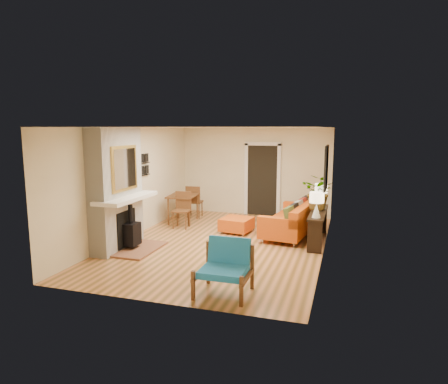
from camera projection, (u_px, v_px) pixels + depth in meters
The scene contains 10 objects.
room_shell at pixel (271, 177), 11.15m from camera, with size 6.50×6.50×6.50m.
fireplace at pixel (118, 192), 8.49m from camera, with size 1.09×1.68×2.60m.
sofa at pixel (294, 220), 9.71m from camera, with size 1.23×2.29×0.86m.
ottoman at pixel (237, 224), 9.99m from camera, with size 0.81×0.81×0.36m.
blue_chair at pixel (226, 264), 6.32m from camera, with size 0.81×0.80×0.84m.
dining_table at pixel (186, 200), 11.00m from camera, with size 0.85×1.77×0.94m.
console_table at pixel (318, 218), 9.03m from camera, with size 0.34×1.85×0.72m.
lamp_near at pixel (317, 202), 8.33m from camera, with size 0.30×0.30×0.54m.
lamp_far at pixel (321, 192), 9.59m from camera, with size 0.30×0.30×0.54m.
houseplant at pixel (319, 192), 9.15m from camera, with size 0.73×0.63×0.81m, color #1E5919.
Camera 1 is at (2.67, -8.32, 2.58)m, focal length 32.00 mm.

